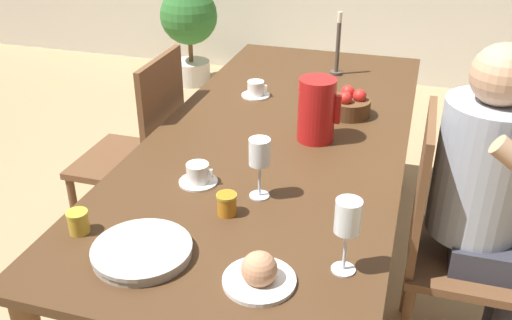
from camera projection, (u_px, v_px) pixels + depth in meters
ground_plane at (277, 282)px, 2.52m from camera, size 20.00×20.00×0.00m
dining_table at (280, 152)px, 2.21m from camera, size 0.95×2.17×0.73m
chair_person_side at (450, 242)px, 1.94m from camera, size 0.42×0.42×0.95m
chair_opposite at (141, 152)px, 2.53m from camera, size 0.42×0.42×0.95m
person_seated at (490, 191)px, 1.84m from camera, size 0.39×0.41×1.19m
red_pitcher at (316, 110)px, 2.07m from camera, size 0.16×0.14×0.24m
wine_glass_water at (348, 220)px, 1.38m from camera, size 0.07×0.07×0.21m
wine_glass_juice at (260, 155)px, 1.70m from camera, size 0.07×0.07×0.20m
teacup_near_person at (198, 175)px, 1.83m from camera, size 0.13×0.13×0.07m
teacup_across at (256, 90)px, 2.50m from camera, size 0.13×0.13×0.07m
serving_tray at (142, 251)px, 1.50m from camera, size 0.27×0.27×0.03m
bread_plate at (259, 273)px, 1.40m from camera, size 0.18×0.18×0.09m
jam_jar_amber at (78, 221)px, 1.59m from camera, size 0.06×0.06×0.07m
jam_jar_red at (227, 203)px, 1.67m from camera, size 0.06×0.06×0.07m
fruit_bowl at (349, 105)px, 2.31m from camera, size 0.17×0.17×0.11m
candlestick_tall at (338, 51)px, 2.71m from camera, size 0.06×0.06×0.30m
potted_plant at (189, 24)px, 4.51m from camera, size 0.45×0.45×0.78m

